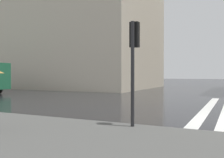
{
  "coord_description": "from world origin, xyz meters",
  "views": [
    {
      "loc": [
        -11.45,
        0.48,
        1.87
      ],
      "look_at": [
        1.18,
        6.53,
        1.64
      ],
      "focal_mm": 41.33,
      "sensor_mm": 36.0,
      "label": 1
    }
  ],
  "objects": [
    {
      "name": "traffic_signal_post",
      "position": [
        -3.3,
        3.56,
        2.68
      ],
      "size": [
        0.44,
        0.3,
        3.5
      ],
      "color": "#232326",
      "rests_on": "sidewalk_pavement"
    },
    {
      "name": "haussmann_block_mid",
      "position": [
        21.04,
        23.26,
        11.41
      ],
      "size": [
        17.08,
        24.72,
        23.29
      ],
      "color": "beige",
      "rests_on": "ground_plane"
    }
  ]
}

